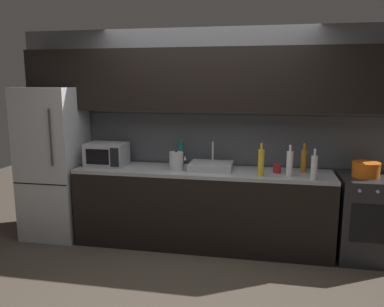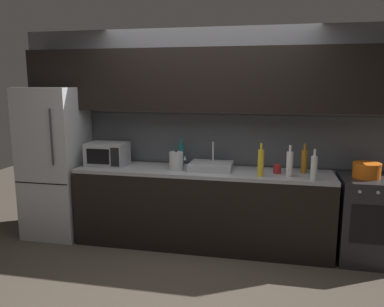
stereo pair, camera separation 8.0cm
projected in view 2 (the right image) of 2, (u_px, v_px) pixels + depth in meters
name	position (u px, v px, depth m)	size (l,w,h in m)	color
ground_plane	(184.00, 283.00, 3.65)	(10.00, 10.00, 0.00)	#4C4238
back_wall	(207.00, 110.00, 4.51)	(4.63, 0.44, 2.50)	slate
counter_run	(201.00, 208.00, 4.43)	(2.89, 0.60, 0.90)	black
refrigerator	(56.00, 162.00, 4.72)	(0.68, 0.69, 1.82)	#B7BABF
oven_range	(367.00, 219.00, 4.06)	(0.60, 0.62, 0.90)	#232326
microwave	(107.00, 154.00, 4.57)	(0.46, 0.35, 0.27)	#A8AAAF
sink_basin	(211.00, 166.00, 4.35)	(0.48, 0.38, 0.30)	#ADAFB5
kettle	(176.00, 161.00, 4.32)	(0.19, 0.16, 0.23)	#B7BABF
wine_bottle_amber	(304.00, 161.00, 4.18)	(0.06, 0.06, 0.32)	#B27019
wine_bottle_white	(290.00, 164.00, 4.02)	(0.07, 0.07, 0.33)	silver
wine_bottle_yellow	(261.00, 163.00, 4.02)	(0.06, 0.06, 0.35)	gold
wine_bottle_clear	(314.00, 168.00, 3.87)	(0.07, 0.07, 0.32)	silver
wine_bottle_teal	(181.00, 154.00, 4.58)	(0.07, 0.07, 0.32)	#19666B
mug_red	(277.00, 169.00, 4.17)	(0.08, 0.08, 0.10)	#A82323
cooking_pot	(367.00, 170.00, 3.98)	(0.28, 0.28, 0.16)	orange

